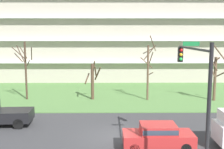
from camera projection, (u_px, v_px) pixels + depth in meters
ground at (114, 137)px, 19.34m from camera, size 160.00×160.00×0.00m
grass_lawn_strip at (112, 94)px, 33.20m from camera, size 80.00×16.00×0.08m
apartment_building at (111, 20)px, 44.86m from camera, size 40.66×11.20×19.19m
tree_far_left at (25, 67)px, 29.91m from camera, size 2.21×2.21×6.42m
tree_left at (93, 80)px, 30.25m from camera, size 1.82×1.47×4.32m
tree_center at (148, 69)px, 29.79m from camera, size 1.78×1.79×7.06m
tree_right at (215, 75)px, 29.49m from camera, size 1.95×1.98×6.16m
sedan_red_near_left at (158, 135)px, 17.26m from camera, size 4.41×1.83×1.57m
traffic_signal_mast at (197, 83)px, 14.04m from camera, size 0.90×5.68×6.74m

